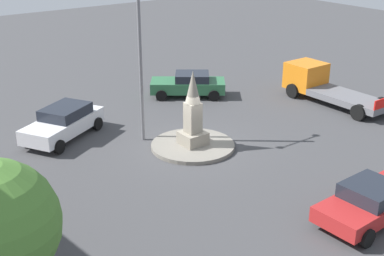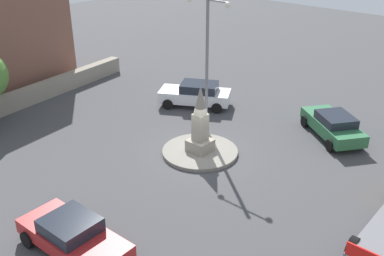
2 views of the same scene
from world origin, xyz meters
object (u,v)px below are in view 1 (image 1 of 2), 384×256
Objects in this scene: car_green_waiting at (189,84)px; car_white_approaching at (64,122)px; streetlamp at (140,44)px; truck_orange_far_side at (322,85)px; monument at (193,114)px; car_red_near_island at (372,201)px.

car_white_approaching reaches higher than car_green_waiting.
truck_orange_far_side is (11.29, -1.08, -3.68)m from streetlamp.
streetlamp reaches higher than monument.
car_green_waiting is 8.57m from car_white_approaching.
monument is at bearing -57.00° from streetlamp.
streetlamp is 11.93m from truck_orange_far_side.
truck_orange_far_side is at bearing -13.99° from car_white_approaching.
truck_orange_far_side is (8.52, 9.58, 0.22)m from car_red_near_island.
car_red_near_island is at bearing -100.67° from car_green_waiting.
monument is 0.77× the size of car_green_waiting.
car_white_approaching is 0.73× the size of truck_orange_far_side.
monument is at bearing -124.32° from car_green_waiting.
streetlamp is 1.71× the size of car_red_near_island.
car_white_approaching is (-5.67, 13.12, 0.08)m from car_red_near_island.
car_green_waiting is 0.71× the size of truck_orange_far_side.
car_white_approaching is at bearing -169.63° from car_green_waiting.
monument is 8.72m from car_red_near_island.
monument is 7.45m from car_green_waiting.
monument reaches higher than car_red_near_island.
streetlamp is 7.85m from car_green_waiting.
car_green_waiting is (5.54, 4.00, -3.88)m from streetlamp.
monument is 3.90m from streetlamp.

